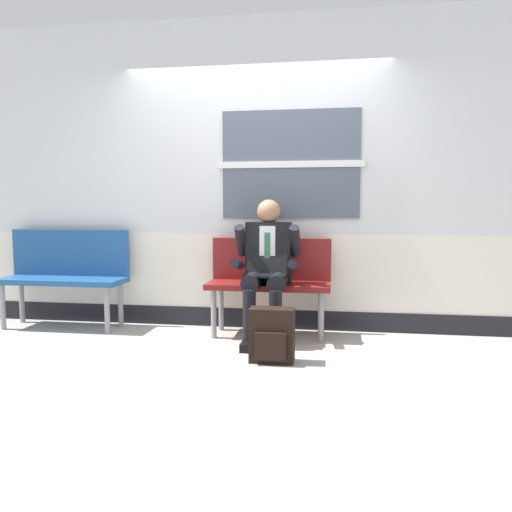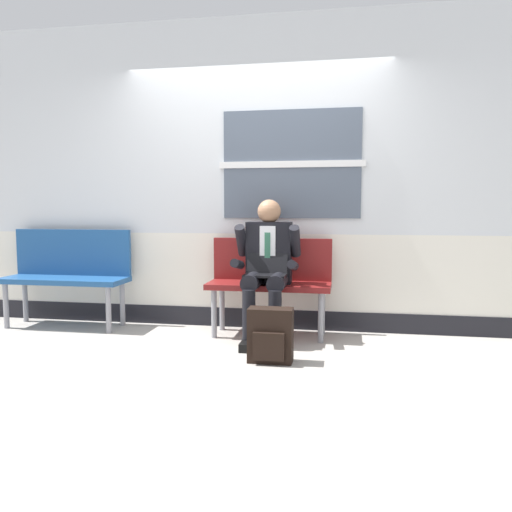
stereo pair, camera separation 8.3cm
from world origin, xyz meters
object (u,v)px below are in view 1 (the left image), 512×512
at_px(person_seated, 267,265).
at_px(backpack, 272,336).
at_px(bench_empty, 65,270).
at_px(bench_with_person, 270,278).

xyz_separation_m(person_seated, backpack, (0.13, -0.65, -0.46)).
height_order(bench_empty, backpack, bench_empty).
xyz_separation_m(bench_empty, person_seated, (2.02, -0.20, 0.11)).
bearing_deg(bench_with_person, backpack, -81.44).
bearing_deg(bench_empty, backpack, -21.63).
xyz_separation_m(bench_empty, backpack, (2.15, -0.85, -0.35)).
distance_m(bench_with_person, bench_empty, 2.02).
relative_size(person_seated, backpack, 3.00).
xyz_separation_m(bench_with_person, bench_empty, (-2.02, 0.01, 0.03)).
bearing_deg(backpack, bench_empty, 158.37).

